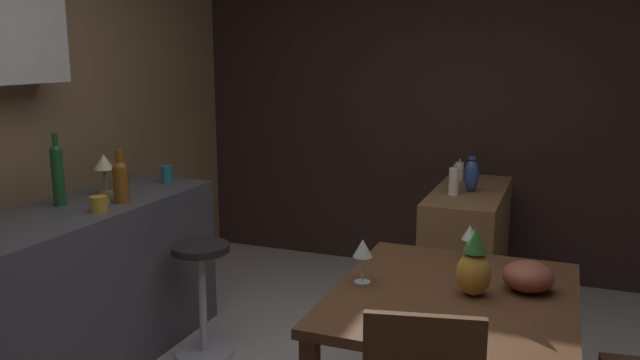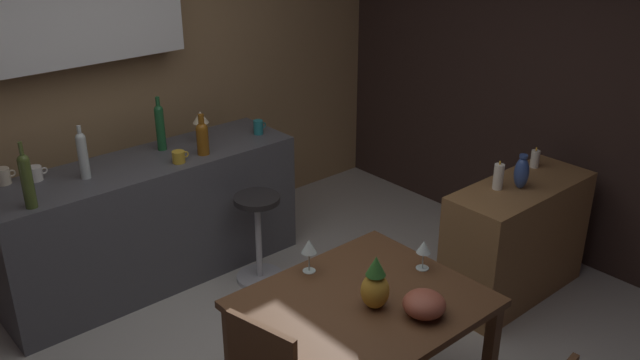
% 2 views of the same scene
% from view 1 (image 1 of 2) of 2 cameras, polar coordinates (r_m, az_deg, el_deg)
% --- Properties ---
extents(wall_side_right, '(0.10, 4.40, 2.60)m').
position_cam_1_polar(wall_side_right, '(4.99, 8.49, 6.85)').
color(wall_side_right, '#33231E').
rests_on(wall_side_right, ground_plane).
extents(dining_table, '(1.11, 0.95, 0.74)m').
position_cam_1_polar(dining_table, '(2.69, 11.94, -11.71)').
color(dining_table, '#56351E').
rests_on(dining_table, ground_plane).
extents(kitchen_counter, '(2.10, 0.60, 0.90)m').
position_cam_1_polar(kitchen_counter, '(3.53, -22.71, -10.12)').
color(kitchen_counter, '#4C4C51').
rests_on(kitchen_counter, ground_plane).
extents(sideboard_cabinet, '(1.10, 0.44, 0.82)m').
position_cam_1_polar(sideboard_cabinet, '(4.30, 13.12, -6.19)').
color(sideboard_cabinet, olive).
rests_on(sideboard_cabinet, ground_plane).
extents(bar_stool, '(0.34, 0.34, 0.66)m').
position_cam_1_polar(bar_stool, '(3.65, -10.58, -10.35)').
color(bar_stool, '#262323').
rests_on(bar_stool, ground_plane).
extents(wine_glass_left, '(0.08, 0.08, 0.17)m').
position_cam_1_polar(wine_glass_left, '(3.03, 13.39, -4.74)').
color(wine_glass_left, silver).
rests_on(wine_glass_left, dining_table).
extents(wine_glass_right, '(0.08, 0.08, 0.19)m').
position_cam_1_polar(wine_glass_right, '(2.66, 3.88, -6.28)').
color(wine_glass_right, silver).
rests_on(wine_glass_right, dining_table).
extents(pineapple_centerpiece, '(0.14, 0.14, 0.28)m').
position_cam_1_polar(pineapple_centerpiece, '(2.60, 13.74, -7.59)').
color(pineapple_centerpiece, gold).
rests_on(pineapple_centerpiece, dining_table).
extents(fruit_bowl, '(0.21, 0.21, 0.12)m').
position_cam_1_polar(fruit_bowl, '(2.73, 18.29, -8.27)').
color(fruit_bowl, '#9E4C38').
rests_on(fruit_bowl, dining_table).
extents(wine_bottle_green, '(0.06, 0.06, 0.38)m').
position_cam_1_polar(wine_bottle_green, '(3.58, -22.62, 0.68)').
color(wine_bottle_green, '#1E592D').
rests_on(wine_bottle_green, kitchen_counter).
extents(wine_bottle_amber, '(0.08, 0.08, 0.29)m').
position_cam_1_polar(wine_bottle_amber, '(3.54, -17.56, 0.10)').
color(wine_bottle_amber, '#8C5114').
rests_on(wine_bottle_amber, kitchen_counter).
extents(cup_teal, '(0.11, 0.07, 0.11)m').
position_cam_1_polar(cup_teal, '(4.01, -13.66, 0.51)').
color(cup_teal, teal).
rests_on(cup_teal, kitchen_counter).
extents(cup_mustard, '(0.12, 0.09, 0.08)m').
position_cam_1_polar(cup_mustard, '(3.39, -19.33, -2.05)').
color(cup_mustard, gold).
rests_on(cup_mustard, kitchen_counter).
extents(counter_lamp, '(0.11, 0.11, 0.23)m').
position_cam_1_polar(counter_lamp, '(3.75, -18.93, 1.26)').
color(counter_lamp, '#A58447').
rests_on(counter_lamp, kitchen_counter).
extents(pillar_candle_tall, '(0.06, 0.06, 0.19)m').
position_cam_1_polar(pillar_candle_tall, '(4.02, 12.00, -0.11)').
color(pillar_candle_tall, white).
rests_on(pillar_candle_tall, sideboard_cabinet).
extents(pillar_candle_short, '(0.06, 0.06, 0.15)m').
position_cam_1_polar(pillar_candle_short, '(4.50, 12.47, 0.82)').
color(pillar_candle_short, white).
rests_on(pillar_candle_short, sideboard_cabinet).
extents(vase_ceramic_blue, '(0.09, 0.09, 0.23)m').
position_cam_1_polar(vase_ceramic_blue, '(4.11, 13.51, 0.43)').
color(vase_ceramic_blue, '#334C8C').
rests_on(vase_ceramic_blue, sideboard_cabinet).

